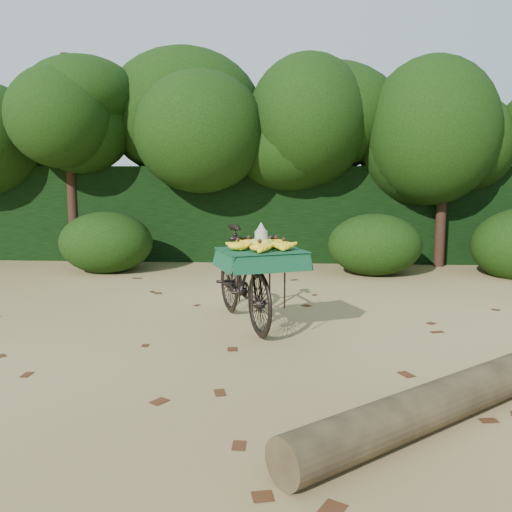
{
  "coord_description": "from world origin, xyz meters",
  "views": [
    {
      "loc": [
        0.11,
        -4.61,
        1.61
      ],
      "look_at": [
        -0.23,
        0.71,
        0.82
      ],
      "focal_mm": 38.0,
      "sensor_mm": 36.0,
      "label": 1
    }
  ],
  "objects": [
    {
      "name": "ground",
      "position": [
        0.0,
        0.0,
        0.0
      ],
      "size": [
        80.0,
        80.0,
        0.0
      ],
      "primitive_type": "plane",
      "color": "tan",
      "rests_on": "ground"
    },
    {
      "name": "fallen_log",
      "position": [
        1.63,
        -0.75,
        0.15
      ],
      "size": [
        3.29,
        2.77,
        0.29
      ],
      "primitive_type": "cylinder",
      "rotation": [
        1.57,
        0.0,
        -0.88
      ],
      "color": "brown",
      "rests_on": "ground"
    },
    {
      "name": "hedge_backdrop",
      "position": [
        0.0,
        6.3,
        0.9
      ],
      "size": [
        26.0,
        1.8,
        1.8
      ],
      "primitive_type": "cube",
      "color": "black",
      "rests_on": "ground"
    },
    {
      "name": "tree_row",
      "position": [
        -0.65,
        5.5,
        2.0
      ],
      "size": [
        14.5,
        2.0,
        4.0
      ],
      "primitive_type": null,
      "color": "black",
      "rests_on": "ground"
    },
    {
      "name": "vendor_bicycle",
      "position": [
        -0.39,
        1.12,
        0.55
      ],
      "size": [
        1.28,
        1.92,
        1.09
      ],
      "rotation": [
        0.0,
        0.0,
        0.39
      ],
      "color": "black",
      "rests_on": "ground"
    },
    {
      "name": "leaf_litter",
      "position": [
        0.0,
        0.65,
        0.01
      ],
      "size": [
        7.0,
        7.3,
        0.01
      ],
      "primitive_type": null,
      "color": "#442312",
      "rests_on": "ground"
    },
    {
      "name": "bush_clumps",
      "position": [
        0.5,
        4.3,
        0.45
      ],
      "size": [
        8.8,
        1.7,
        0.9
      ],
      "primitive_type": null,
      "color": "black",
      "rests_on": "ground"
    }
  ]
}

